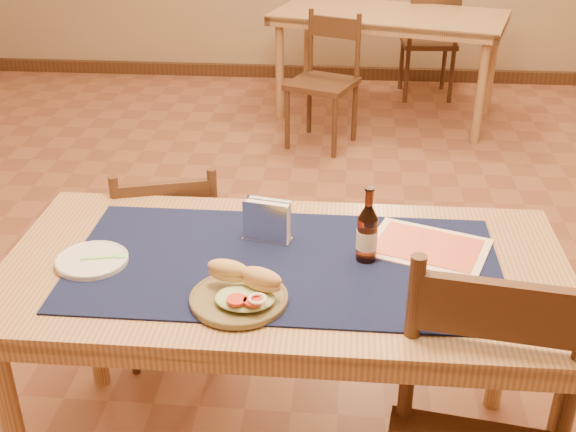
# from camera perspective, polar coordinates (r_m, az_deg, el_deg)

# --- Properties ---
(main_table) EXTENTS (1.60, 0.80, 0.75)m
(main_table) POSITION_cam_1_polar(r_m,az_deg,el_deg) (2.08, -0.24, -5.74)
(main_table) COLOR #A7824F
(main_table) RESTS_ON ground
(placemat) EXTENTS (1.20, 0.60, 0.01)m
(placemat) POSITION_cam_1_polar(r_m,az_deg,el_deg) (2.03, -0.24, -3.73)
(placemat) COLOR #0E1636
(placemat) RESTS_ON main_table
(baseboard) EXTENTS (6.00, 7.00, 0.10)m
(baseboard) POSITION_cam_1_polar(r_m,az_deg,el_deg) (3.09, 1.12, -7.17)
(baseboard) COLOR #422917
(baseboard) RESTS_ON ground
(back_table) EXTENTS (1.71, 1.16, 0.75)m
(back_table) POSITION_cam_1_polar(r_m,az_deg,el_deg) (5.23, 8.00, 14.76)
(back_table) COLOR #A7824F
(back_table) RESTS_ON ground
(chair_main_far) EXTENTS (0.47, 0.47, 0.82)m
(chair_main_far) POSITION_cam_1_polar(r_m,az_deg,el_deg) (2.74, -9.34, -3.06)
(chair_main_far) COLOR #422917
(chair_main_far) RESTS_ON ground
(chair_back_near) EXTENTS (0.51, 0.51, 0.84)m
(chair_back_near) POSITION_cam_1_polar(r_m,az_deg,el_deg) (4.74, 2.91, 10.77)
(chair_back_near) COLOR #422917
(chair_back_near) RESTS_ON ground
(chair_back_far) EXTENTS (0.42, 0.42, 0.86)m
(chair_back_far) POSITION_cam_1_polar(r_m,az_deg,el_deg) (5.76, 11.11, 13.45)
(chair_back_far) COLOR #422917
(chair_back_far) RESTS_ON ground
(sandwich_plate) EXTENTS (0.26, 0.26, 0.10)m
(sandwich_plate) POSITION_cam_1_polar(r_m,az_deg,el_deg) (1.86, -3.69, -6.09)
(sandwich_plate) COLOR brown
(sandwich_plate) RESTS_ON placemat
(side_plate) EXTENTS (0.20, 0.20, 0.02)m
(side_plate) POSITION_cam_1_polar(r_m,az_deg,el_deg) (2.10, -15.23, -3.35)
(side_plate) COLOR silver
(side_plate) RESTS_ON placemat
(fork) EXTENTS (0.13, 0.05, 0.00)m
(fork) POSITION_cam_1_polar(r_m,az_deg,el_deg) (2.09, -14.06, -3.17)
(fork) COLOR #8BE67E
(fork) RESTS_ON side_plate
(beer_bottle) EXTENTS (0.06, 0.06, 0.22)m
(beer_bottle) POSITION_cam_1_polar(r_m,az_deg,el_deg) (2.02, 6.27, -1.39)
(beer_bottle) COLOR #421A0B
(beer_bottle) RESTS_ON placemat
(napkin_holder) EXTENTS (0.15, 0.08, 0.13)m
(napkin_holder) POSITION_cam_1_polar(r_m,az_deg,el_deg) (2.12, -1.67, -0.44)
(napkin_holder) COLOR silver
(napkin_holder) RESTS_ON placemat
(menu_card) EXTENTS (0.40, 0.35, 0.01)m
(menu_card) POSITION_cam_1_polar(r_m,az_deg,el_deg) (2.14, 10.97, -2.41)
(menu_card) COLOR beige
(menu_card) RESTS_ON placemat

